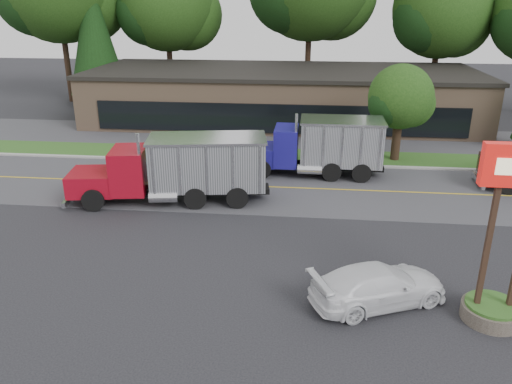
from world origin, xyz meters
TOP-DOWN VIEW (x-y plane):
  - ground at (0.00, 0.00)m, footprint 140.00×140.00m
  - road at (0.00, 9.00)m, footprint 60.00×8.00m
  - center_line at (0.00, 9.00)m, footprint 60.00×0.12m
  - curb at (0.00, 13.20)m, footprint 60.00×0.30m
  - grass_verge at (0.00, 15.00)m, footprint 60.00×3.40m
  - far_parking at (0.00, 20.00)m, footprint 60.00×7.00m
  - strip_mall at (2.00, 26.00)m, footprint 32.00×12.00m
  - bilo_sign at (10.50, -2.50)m, footprint 2.20×1.90m
  - tree_far_b at (-9.85, 34.12)m, footprint 9.96×9.38m
  - tree_far_d at (16.14, 33.11)m, footprint 9.37×8.82m
  - evergreen_left at (-16.00, 30.00)m, footprint 5.44×5.44m
  - tree_verge at (10.07, 15.05)m, footprint 4.30×4.05m
  - dump_truck_red at (-2.04, 6.55)m, footprint 10.24×4.04m
  - dump_truck_blue at (5.15, 11.50)m, footprint 8.18×2.71m
  - rally_car at (6.93, -1.93)m, footprint 5.18×3.75m

SIDE VIEW (x-z plane):
  - ground at x=0.00m, z-range 0.00..0.00m
  - road at x=0.00m, z-range -0.01..0.01m
  - center_line at x=0.00m, z-range 0.00..0.00m
  - curb at x=0.00m, z-range -0.06..0.06m
  - grass_verge at x=0.00m, z-range -0.01..0.01m
  - far_parking at x=0.00m, z-range -0.01..0.01m
  - rally_car at x=6.93m, z-range 0.00..1.39m
  - dump_truck_blue at x=5.15m, z-range 0.12..3.48m
  - dump_truck_red at x=-2.04m, z-range 0.13..3.49m
  - strip_mall at x=2.00m, z-range 0.00..4.00m
  - bilo_sign at x=10.50m, z-range -0.95..5.00m
  - tree_verge at x=10.07m, z-range 0.83..6.97m
  - evergreen_left at x=-16.00m, z-range 0.61..12.97m
  - tree_far_d at x=16.14m, z-range 1.85..15.21m
  - tree_far_b at x=-9.85m, z-range 1.96..16.18m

